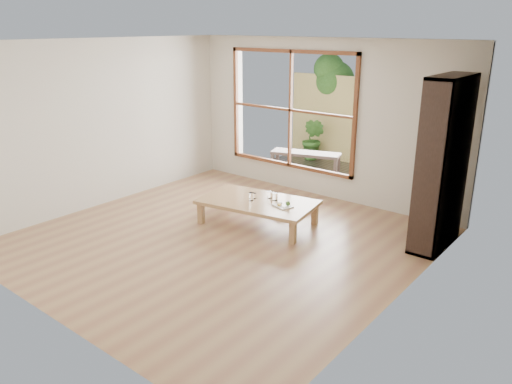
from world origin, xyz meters
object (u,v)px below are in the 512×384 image
Objects in this scene: low_table at (258,203)px; food_tray at (284,205)px; garden_bench at (306,155)px; bookshelf at (443,164)px.

food_tray is (0.44, 0.03, 0.06)m from low_table.
food_tray is at bearing -5.89° from low_table.
low_table is 2.72m from garden_bench.
low_table is 1.30× the size of garden_bench.
garden_bench is (-0.87, 2.58, 0.07)m from low_table.
bookshelf is 3.65m from garden_bench.
bookshelf reaches higher than garden_bench.
low_table is at bearing -158.54° from bookshelf.
low_table is at bearing -161.20° from food_tray.
food_tray reaches higher than low_table.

